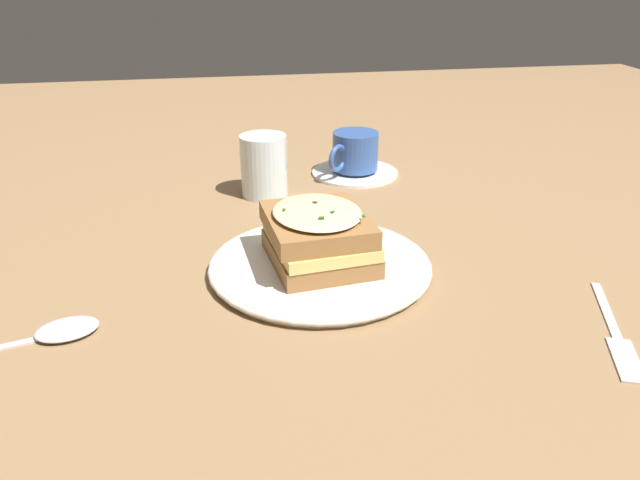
{
  "coord_description": "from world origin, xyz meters",
  "views": [
    {
      "loc": [
        0.63,
        -0.09,
        0.33
      ],
      "look_at": [
        0.01,
        0.02,
        0.04
      ],
      "focal_mm": 35.0,
      "sensor_mm": 36.0,
      "label": 1
    }
  ],
  "objects": [
    {
      "name": "ground_plane",
      "position": [
        0.0,
        0.0,
        0.0
      ],
      "size": [
        2.4,
        2.4,
        0.0
      ],
      "primitive_type": "plane",
      "color": "olive"
    },
    {
      "name": "dinner_plate",
      "position": [
        0.01,
        0.02,
        0.01
      ],
      "size": [
        0.25,
        0.25,
        0.01
      ],
      "color": "silver",
      "rests_on": "ground_plane"
    },
    {
      "name": "sandwich",
      "position": [
        0.01,
        0.02,
        0.04
      ],
      "size": [
        0.14,
        0.12,
        0.07
      ],
      "rotation": [
        0.0,
        0.0,
        3.27
      ],
      "color": "olive",
      "rests_on": "dinner_plate"
    },
    {
      "name": "teacup_with_saucer",
      "position": [
        -0.31,
        0.13,
        0.03
      ],
      "size": [
        0.14,
        0.14,
        0.07
      ],
      "rotation": [
        0.0,
        0.0,
        5.46
      ],
      "color": "white",
      "rests_on": "ground_plane"
    },
    {
      "name": "water_glass",
      "position": [
        -0.24,
        -0.02,
        0.05
      ],
      "size": [
        0.07,
        0.07,
        0.09
      ],
      "primitive_type": "cylinder",
      "color": "silver",
      "rests_on": "ground_plane"
    },
    {
      "name": "fork",
      "position": [
        0.19,
        0.27,
        0.0
      ],
      "size": [
        0.17,
        0.08,
        0.0
      ],
      "rotation": [
        0.0,
        0.0,
        4.34
      ],
      "color": "silver",
      "rests_on": "ground_plane"
    },
    {
      "name": "spoon",
      "position": [
        0.09,
        -0.25,
        0.0
      ],
      "size": [
        0.07,
        0.17,
        0.01
      ],
      "rotation": [
        0.0,
        0.0,
        0.25
      ],
      "color": "silver",
      "rests_on": "ground_plane"
    }
  ]
}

